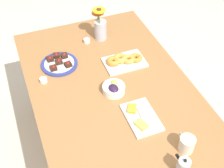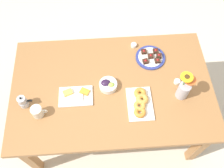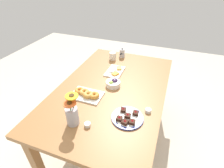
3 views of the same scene
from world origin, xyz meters
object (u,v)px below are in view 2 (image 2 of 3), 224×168
(jam_cup_honey, at_px, (177,81))
(jam_cup_berry, at_px, (134,45))
(flower_vase, at_px, (184,89))
(dessert_plate, at_px, (151,57))
(moka_pot, at_px, (23,102))
(grape_bowl, at_px, (108,85))
(cheese_platter, at_px, (76,96))
(coffee_mug, at_px, (37,112))
(dining_table, at_px, (112,92))
(croissant_platter, at_px, (140,103))

(jam_cup_honey, height_order, jam_cup_berry, same)
(flower_vase, bearing_deg, dessert_plate, 116.83)
(jam_cup_berry, relative_size, moka_pot, 0.40)
(grape_bowl, height_order, cheese_platter, grape_bowl)
(jam_cup_honey, distance_m, jam_cup_berry, 0.49)
(jam_cup_honey, distance_m, dessert_plate, 0.31)
(grape_bowl, relative_size, cheese_platter, 0.54)
(grape_bowl, distance_m, moka_pot, 0.65)
(grape_bowl, bearing_deg, coffee_mug, -159.17)
(dining_table, height_order, jam_cup_berry, jam_cup_berry)
(cheese_platter, distance_m, flower_vase, 0.82)
(grape_bowl, height_order, moka_pot, moka_pot)
(dining_table, distance_m, flower_vase, 0.57)
(grape_bowl, bearing_deg, flower_vase, -11.48)
(dessert_plate, xyz_separation_m, flower_vase, (0.18, -0.37, 0.08))
(coffee_mug, bearing_deg, moka_pot, 142.51)
(coffee_mug, xyz_separation_m, croissant_platter, (0.76, 0.03, -0.02))
(cheese_platter, bearing_deg, grape_bowl, 15.70)
(grape_bowl, bearing_deg, jam_cup_berry, 57.40)
(cheese_platter, relative_size, jam_cup_honey, 5.42)
(coffee_mug, distance_m, cheese_platter, 0.31)
(grape_bowl, relative_size, croissant_platter, 0.50)
(dining_table, bearing_deg, jam_cup_berry, 61.00)
(cheese_platter, height_order, dessert_plate, dessert_plate)
(jam_cup_berry, bearing_deg, dessert_plate, -46.54)
(croissant_platter, bearing_deg, jam_cup_honey, 27.99)
(dining_table, bearing_deg, grape_bowl, 176.06)
(dining_table, relative_size, jam_cup_berry, 33.33)
(dessert_plate, bearing_deg, grape_bowl, -146.27)
(moka_pot, bearing_deg, grape_bowl, 10.12)
(jam_cup_berry, relative_size, dessert_plate, 0.19)
(dessert_plate, distance_m, flower_vase, 0.42)
(jam_cup_berry, bearing_deg, jam_cup_honey, -52.00)
(croissant_platter, bearing_deg, dining_table, 140.76)
(jam_cup_berry, relative_size, flower_vase, 0.18)
(coffee_mug, xyz_separation_m, moka_pot, (-0.11, 0.09, 0.00))
(coffee_mug, bearing_deg, grape_bowl, 20.83)
(dessert_plate, relative_size, moka_pot, 2.09)
(flower_vase, bearing_deg, jam_cup_honey, 95.48)
(moka_pot, bearing_deg, flower_vase, 0.02)
(croissant_platter, relative_size, moka_pot, 2.35)
(coffee_mug, xyz_separation_m, grape_bowl, (0.53, 0.20, -0.02))
(coffee_mug, height_order, jam_cup_honey, coffee_mug)
(grape_bowl, xyz_separation_m, jam_cup_honey, (0.55, -0.00, -0.01))
(dining_table, xyz_separation_m, grape_bowl, (-0.03, 0.00, 0.12))
(flower_vase, bearing_deg, coffee_mug, -175.44)
(grape_bowl, bearing_deg, dessert_plate, 33.73)
(dining_table, xyz_separation_m, moka_pot, (-0.67, -0.11, 0.13))
(flower_vase, bearing_deg, moka_pot, -179.98)
(croissant_platter, height_order, jam_cup_honey, croissant_platter)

